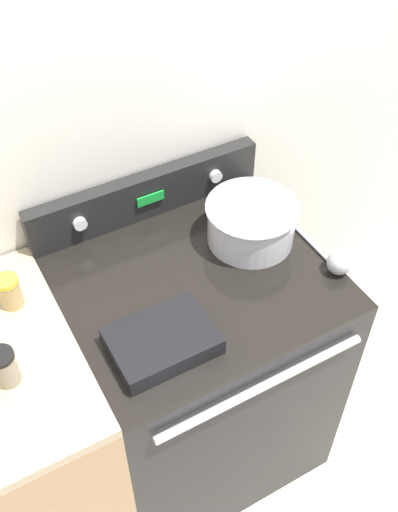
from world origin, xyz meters
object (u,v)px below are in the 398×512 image
Objects in this scene: spice_jar_black_cap at (4,367)px; spice_jar_yellow_cap at (10,292)px; ladle at (336,260)px; casserole_dish at (162,340)px; mixing_bowl at (251,220)px.

spice_jar_yellow_cap is at bearing 70.48° from spice_jar_black_cap.
spice_jar_yellow_cap reaches higher than ladle.
spice_jar_yellow_cap is (-0.29, 0.32, 0.03)m from casserole_dish.
mixing_bowl is 0.27m from ladle.
mixing_bowl reaches higher than ladle.
casserole_dish is 0.39m from spice_jar_black_cap.
ladle is (0.15, -0.22, -0.04)m from mixing_bowl.
ladle reaches higher than casserole_dish.
mixing_bowl is 1.05× the size of casserole_dish.
mixing_bowl reaches higher than casserole_dish.
ladle is at bearing -5.00° from spice_jar_black_cap.
casserole_dish is 0.56m from ladle.
mixing_bowl is at bearing 123.72° from ladle.
ladle is 0.94m from spice_jar_black_cap.
casserole_dish is (-0.42, -0.23, -0.04)m from mixing_bowl.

